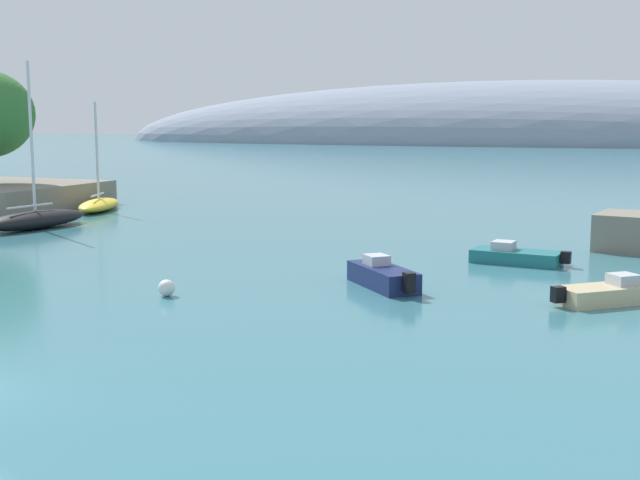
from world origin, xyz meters
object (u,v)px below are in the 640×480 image
Objects in this scene: motorboat_teal_alongside_breakwater at (516,256)px; mooring_buoy_white at (167,288)px; sailboat_yellow_near_shore at (99,204)px; sailboat_black_mid_mooring at (35,219)px; motorboat_navy_foreground at (383,276)px; motorboat_sand_outer at (609,293)px.

mooring_buoy_white is (-11.36, -12.20, -0.03)m from motorboat_teal_alongside_breakwater.
sailboat_black_mid_mooring reaches higher than sailboat_yellow_near_shore.
motorboat_navy_foreground is at bearing -102.69° from sailboat_black_mid_mooring.
motorboat_sand_outer reaches higher than mooring_buoy_white.
motorboat_teal_alongside_breakwater is 16.67m from mooring_buoy_white.
motorboat_sand_outer is at bearing -137.81° from sailboat_yellow_near_shore.
mooring_buoy_white is at bearing -120.14° from sailboat_black_mid_mooring.
motorboat_navy_foreground reaches higher than mooring_buoy_white.
motorboat_teal_alongside_breakwater is (31.92, -11.47, -0.15)m from sailboat_yellow_near_shore.
motorboat_sand_outer reaches higher than motorboat_teal_alongside_breakwater.
motorboat_teal_alongside_breakwater is at bearing -72.02° from motorboat_navy_foreground.
sailboat_black_mid_mooring reaches higher than motorboat_sand_outer.
sailboat_yellow_near_shore is at bearing 130.99° from mooring_buoy_white.
sailboat_black_mid_mooring is at bearing 142.39° from mooring_buoy_white.
motorboat_navy_foreground is at bearing 67.15° from motorboat_teal_alongside_breakwater.
motorboat_teal_alongside_breakwater is (29.43, -1.73, -0.27)m from sailboat_black_mid_mooring.
sailboat_yellow_near_shore is 40.85m from motorboat_sand_outer.
motorboat_teal_alongside_breakwater is 1.16× the size of motorboat_sand_outer.
motorboat_sand_outer is 6.18× the size of mooring_buoy_white.
motorboat_teal_alongside_breakwater is 7.16× the size of mooring_buoy_white.
sailboat_yellow_near_shore is at bearing 12.54° from motorboat_navy_foreground.
sailboat_black_mid_mooring reaches higher than motorboat_navy_foreground.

